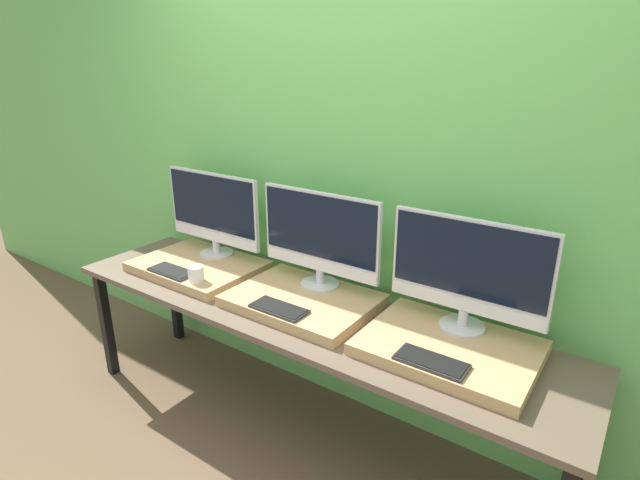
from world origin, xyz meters
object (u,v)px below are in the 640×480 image
keyboard_center (279,308)px  monitor_right (468,270)px  mug (196,274)px  keyboard_right (431,361)px  monitor_left (213,211)px  keyboard_left (172,271)px  monitor_center (320,236)px

keyboard_center → monitor_right: bearing=23.7°
mug → keyboard_right: (1.26, 0.00, -0.03)m
monitor_left → monitor_right: (1.45, 0.00, 0.00)m
keyboard_left → monitor_right: bearing=12.4°
monitor_left → keyboard_left: bearing=-90.0°
keyboard_center → monitor_right: 0.83m
keyboard_left → monitor_center: 0.83m
mug → monitor_right: size_ratio=0.12×
mug → monitor_center: (0.54, 0.32, 0.22)m
monitor_left → mug: monitor_left is taller
keyboard_center → mug: bearing=180.0°
keyboard_center → keyboard_right: (0.72, 0.00, 0.00)m
mug → keyboard_center: (0.54, 0.00, -0.03)m
monitor_left → keyboard_center: (0.72, -0.32, -0.25)m
keyboard_center → keyboard_right: bearing=0.0°
monitor_left → keyboard_left: monitor_left is taller
monitor_center → keyboard_center: size_ratio=2.45×
monitor_center → keyboard_center: (0.00, -0.32, -0.25)m
monitor_left → keyboard_right: 1.50m
monitor_left → monitor_right: same height
keyboard_left → monitor_center: bearing=23.7°
keyboard_left → monitor_left: bearing=90.0°
mug → keyboard_right: size_ratio=0.30×
keyboard_right → keyboard_left: bearing=180.0°
monitor_center → monitor_left: bearing=180.0°
monitor_right → keyboard_left: bearing=-167.6°
monitor_center → keyboard_left: bearing=-156.3°
keyboard_left → mug: bearing=0.0°
mug → monitor_right: bearing=14.2°
monitor_center → mug: bearing=-149.4°
monitor_left → monitor_center: bearing=0.0°
keyboard_left → monitor_right: size_ratio=0.41×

